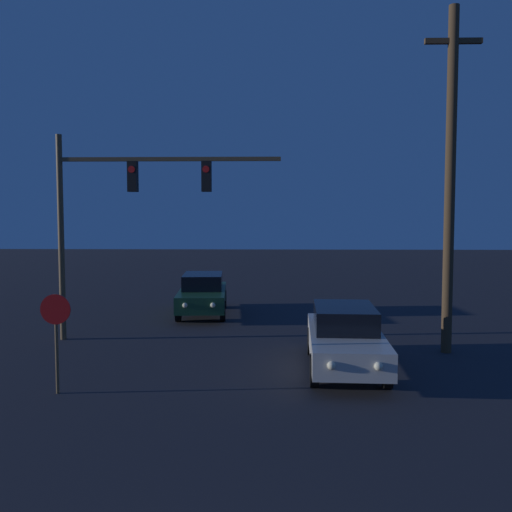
{
  "coord_description": "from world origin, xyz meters",
  "views": [
    {
      "loc": [
        0.44,
        -2.79,
        3.76
      ],
      "look_at": [
        0.0,
        12.54,
        2.67
      ],
      "focal_mm": 40.0,
      "sensor_mm": 36.0,
      "label": 1
    }
  ],
  "objects_px": {
    "traffic_signal_mast": "(120,201)",
    "utility_pole": "(450,177)",
    "car_near": "(345,337)",
    "stop_sign": "(56,325)",
    "car_far": "(203,293)"
  },
  "relations": [
    {
      "from": "car_near",
      "to": "utility_pole",
      "type": "bearing_deg",
      "value": -146.74
    },
    {
      "from": "car_near",
      "to": "car_far",
      "type": "height_order",
      "value": "same"
    },
    {
      "from": "traffic_signal_mast",
      "to": "stop_sign",
      "type": "distance_m",
      "value": 5.9
    },
    {
      "from": "car_near",
      "to": "utility_pole",
      "type": "xyz_separation_m",
      "value": [
        3.01,
        1.79,
        3.99
      ]
    },
    {
      "from": "traffic_signal_mast",
      "to": "utility_pole",
      "type": "bearing_deg",
      "value": -8.02
    },
    {
      "from": "stop_sign",
      "to": "utility_pole",
      "type": "height_order",
      "value": "utility_pole"
    },
    {
      "from": "stop_sign",
      "to": "utility_pole",
      "type": "distance_m",
      "value": 10.65
    },
    {
      "from": "car_near",
      "to": "car_far",
      "type": "xyz_separation_m",
      "value": [
        -4.43,
        7.67,
        0.0
      ]
    },
    {
      "from": "stop_sign",
      "to": "utility_pole",
      "type": "relative_size",
      "value": 0.23
    },
    {
      "from": "traffic_signal_mast",
      "to": "utility_pole",
      "type": "height_order",
      "value": "utility_pole"
    },
    {
      "from": "car_far",
      "to": "traffic_signal_mast",
      "type": "distance_m",
      "value": 5.99
    },
    {
      "from": "car_far",
      "to": "utility_pole",
      "type": "relative_size",
      "value": 0.53
    },
    {
      "from": "car_near",
      "to": "stop_sign",
      "type": "height_order",
      "value": "stop_sign"
    },
    {
      "from": "car_far",
      "to": "stop_sign",
      "type": "xyz_separation_m",
      "value": [
        -1.89,
        -9.79,
        0.66
      ]
    },
    {
      "from": "car_near",
      "to": "stop_sign",
      "type": "bearing_deg",
      "value": 21.05
    }
  ]
}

